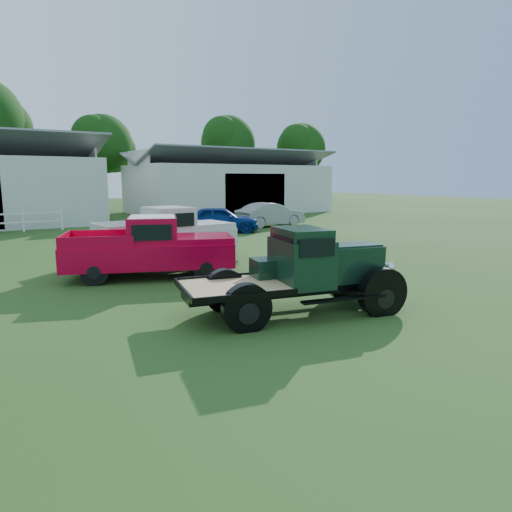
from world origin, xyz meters
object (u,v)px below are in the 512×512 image
vintage_flatbed (297,271)px  misc_car_grey (271,215)px  red_pickup (150,247)px  white_pickup (166,234)px  misc_car_blue (220,219)px

vintage_flatbed → misc_car_grey: vintage_flatbed is taller
vintage_flatbed → red_pickup: vintage_flatbed is taller
vintage_flatbed → white_pickup: size_ratio=0.93×
red_pickup → misc_car_blue: size_ratio=1.21×
white_pickup → misc_car_blue: bearing=43.7°
red_pickup → misc_car_blue: 11.52m
vintage_flatbed → white_pickup: bearing=101.7°
vintage_flatbed → misc_car_blue: bearing=80.4°
red_pickup → white_pickup: (1.53, 2.48, 0.01)m
white_pickup → misc_car_grey: bearing=32.8°
vintage_flatbed → red_pickup: size_ratio=0.94×
red_pickup → misc_car_grey: red_pickup is taller
red_pickup → vintage_flatbed: bearing=-53.7°
misc_car_blue → misc_car_grey: (4.11, 1.09, 0.01)m
red_pickup → misc_car_blue: red_pickup is taller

